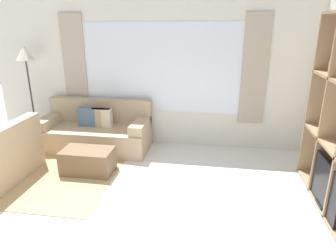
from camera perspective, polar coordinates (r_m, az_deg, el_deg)
wall_back at (r=5.56m, az=-1.31°, el=10.06°), size 6.56×0.11×2.70m
area_rug at (r=5.07m, az=-21.24°, el=-8.31°), size 2.01×2.07×0.01m
couch_main at (r=5.70m, az=-13.51°, el=-1.02°), size 1.97×0.86×0.88m
ottoman at (r=4.84m, az=-15.00°, el=-6.48°), size 0.78×0.46×0.38m
floor_lamp at (r=6.17m, az=-25.48°, el=11.31°), size 0.33×0.33×1.84m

